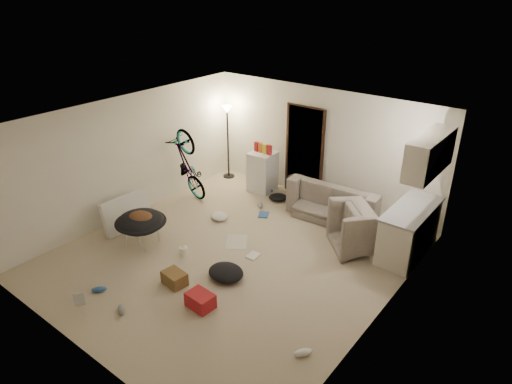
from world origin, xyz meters
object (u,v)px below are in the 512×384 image
Objects in this scene: saucer_chair at (141,226)px; drink_case_a at (175,278)px; juicer at (184,250)px; tv_box at (127,213)px; kitchen_counter at (409,232)px; bicycle at (188,180)px; floor_lamp at (228,126)px; drink_case_b at (200,300)px; armchair at (367,232)px; sofa at (335,204)px; mini_fridge at (262,172)px.

drink_case_a is (1.37, -0.48, -0.28)m from saucer_chair.
tv_box is at bearing -179.96° from juicer.
kitchen_counter is 1.45× the size of tv_box.
floor_lamp is at bearing 12.09° from bicycle.
saucer_chair is 2.30× the size of drink_case_b.
armchair reaches higher than drink_case_a.
bicycle reaches higher than tv_box.
drink_case_b is (-0.18, -3.83, -0.16)m from sofa.
kitchen_counter is 7.11× the size of juicer.
armchair is 3.37m from juicer.
bicycle is at bearing 138.25° from drink_case_a.
drink_case_b is 1.52m from juicer.
mini_fridge is (1.03, 1.37, 0.01)m from bicycle.
drink_case_b is (2.10, -0.62, -0.28)m from saucer_chair.
kitchen_counter reaches higher than sofa.
armchair is at bearing 141.69° from sofa.
bicycle is 1.84× the size of saucer_chair.
bicycle reaches higher than drink_case_a.
armchair reaches higher than drink_case_b.
floor_lamp is 1.86× the size of armchair.
juicer is (1.68, -3.17, -1.22)m from floor_lamp.
sofa is at bearing -3.67° from floor_lamp.
kitchen_counter reaches higher than drink_case_b.
juicer is (0.55, -3.07, -0.38)m from mini_fridge.
juicer is (1.58, 0.00, -0.26)m from tv_box.
floor_lamp is 4.42× the size of drink_case_b.
saucer_chair reaches higher than drink_case_a.
drink_case_a is at bearing 171.99° from drink_case_b.
floor_lamp is 4.95m from kitchen_counter.
bicycle is 2.35m from juicer.
tv_box is (-1.03, -3.08, -0.12)m from mini_fridge.
tv_box is at bearing 73.69° from armchair.
kitchen_counter is at bearing 64.13° from drink_case_b.
tv_box is at bearing 40.64° from sofa.
mini_fridge is (1.13, -0.10, -0.84)m from floor_lamp.
juicer is at bearing 133.68° from drink_case_a.
drink_case_b is at bearing 83.29° from sofa.
juicer is at bearing -141.29° from kitchen_counter.
tv_box is at bearing -151.90° from kitchen_counter.
mini_fridge is at bearing -28.71° from bicycle.
armchair is at bearing 63.47° from drink_case_a.
kitchen_counter is at bearing -113.01° from armchair.
kitchen_counter is 4.18m from drink_case_a.
floor_lamp reaches higher than saucer_chair.
armchair is 0.56× the size of bicycle.
drink_case_a is at bearing 72.08° from sofa.
tv_box is at bearing -111.76° from mini_fridge.
floor_lamp reaches higher than armchair.
saucer_chair is 4.46× the size of juicer.
floor_lamp is 1.71m from bicycle.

